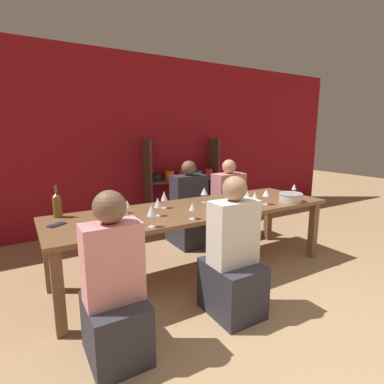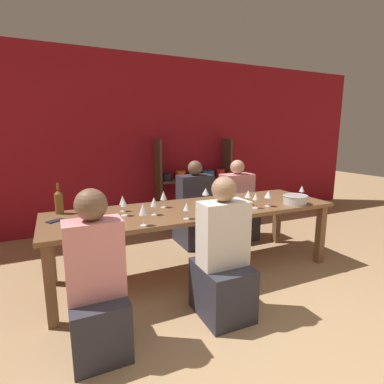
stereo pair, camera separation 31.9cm
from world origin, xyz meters
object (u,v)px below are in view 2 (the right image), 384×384
Objects in this scene: shelf_unit at (196,192)px; person_far_a at (195,214)px; wine_glass_red_d at (256,197)px; person_near_b at (97,294)px; wine_glass_white_d at (302,189)px; mixing_bowl at (295,199)px; person_near_a at (222,266)px; wine_glass_empty_a at (187,207)px; wine_glass_red_e at (248,194)px; wine_glass_white_c at (143,210)px; wine_glass_red_c at (123,201)px; cell_phone at (55,221)px; wine_bottle_green at (59,201)px; wine_glass_red_b at (268,195)px; wine_glass_white_b at (154,202)px; wine_glass_empty_b at (163,196)px; wine_glass_red_f at (124,203)px; wine_glass_white_a at (206,192)px; wine_glass_red_a at (234,198)px; dining_table at (196,214)px; person_far_b at (236,210)px.

shelf_unit is 1.23× the size of person_far_a.
wine_glass_red_d is 0.14× the size of person_near_b.
person_far_a is (-1.02, 0.89, -0.42)m from wine_glass_white_d.
mixing_bowl is 1.35m from person_near_a.
wine_glass_red_e reaches higher than wine_glass_empty_a.
mixing_bowl is 1.40× the size of wine_glass_white_c.
cell_phone is at bearing -171.33° from wine_glass_red_c.
wine_glass_red_d is (1.85, -0.62, -0.01)m from wine_bottle_green.
person_near_a is at bearing -44.03° from wine_bottle_green.
wine_glass_red_e is 1.93m from cell_phone.
wine_glass_red_b is 0.17m from wine_glass_red_d.
wine_glass_white_b is at bearing 171.75° from wine_glass_red_b.
wine_glass_red_c is 1.12× the size of wine_glass_white_d.
wine_glass_red_c is at bearing 96.07° from wine_glass_white_c.
mixing_bowl is at bearing -18.17° from wine_glass_empty_b.
wine_glass_red_f is at bearing -97.82° from wine_glass_red_c.
wine_glass_empty_b is (-0.50, -0.01, 0.00)m from wine_glass_white_a.
wine_glass_white_b reaches higher than cell_phone.
person_near_b reaches higher than wine_bottle_green.
person_near_a reaches higher than wine_glass_red_a.
wine_glass_red_f is 2.14m from wine_glass_white_d.
dining_table is at bearing 177.04° from wine_glass_white_d.
person_far_a is 0.65m from person_far_b.
wine_glass_red_d is at bearing -18.52° from wine_bottle_green.
person_far_a is at bearing 99.19° from wine_glass_red_d.
wine_glass_white_d is at bearing 16.09° from person_near_b.
wine_glass_white_b is (-1.05, 0.04, 0.01)m from wine_glass_red_e.
wine_glass_red_b is 0.97× the size of wine_glass_white_b.
wine_glass_white_c reaches higher than wine_glass_red_a.
shelf_unit is at bearing 45.84° from wine_glass_red_c.
wine_glass_white_c is at bearing -123.23° from wine_glass_white_b.
wine_glass_red_a is 1.28m from person_far_b.
cell_phone is at bearing -141.91° from shelf_unit.
wine_glass_empty_b is 1.05× the size of wine_glass_red_b.
wine_glass_white_d reaches higher than mixing_bowl.
mixing_bowl is 2.45m from cell_phone.
wine_glass_white_c reaches higher than dining_table.
wine_glass_white_a is at bearing -0.30° from wine_glass_red_c.
wine_glass_white_a is at bearing 70.66° from person_near_a.
mixing_bowl is at bearing 2.41° from wine_glass_white_c.
wine_glass_red_a is at bearing 22.47° from person_near_b.
person_far_b is (0.47, 1.07, -0.44)m from wine_glass_red_d.
wine_glass_red_d is 1.93m from cell_phone.
wine_glass_white_c is at bearing -48.49° from wine_bottle_green.
person_far_b is (1.02, 0.79, -0.25)m from dining_table.
wine_glass_white_d is (1.05, 0.12, -0.01)m from wine_glass_red_a.
person_near_b is at bearing -162.76° from wine_glass_red_d.
shelf_unit is 2.01m from dining_table.
wine_bottle_green is at bearing 148.31° from wine_glass_red_f.
wine_glass_red_d reaches higher than wine_glass_white_d.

